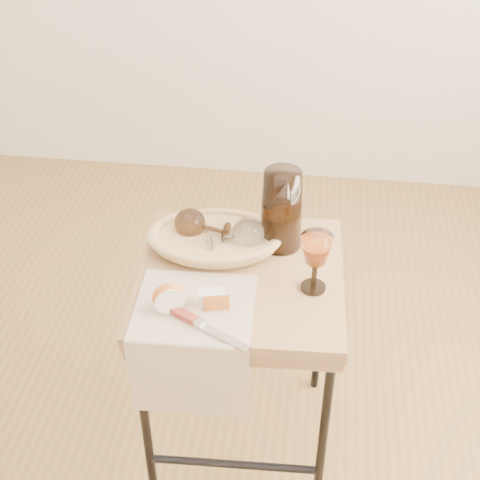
% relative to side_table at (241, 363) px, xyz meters
% --- Properties ---
extents(side_table, '(0.54, 0.54, 0.66)m').
position_rel_side_table_xyz_m(side_table, '(0.00, 0.00, 0.00)').
color(side_table, brown).
rests_on(side_table, floor).
extents(tea_towel, '(0.29, 0.26, 0.01)m').
position_rel_side_table_xyz_m(tea_towel, '(-0.09, -0.14, 0.33)').
color(tea_towel, beige).
rests_on(tea_towel, side_table).
extents(bread_basket, '(0.34, 0.25, 0.05)m').
position_rel_side_table_xyz_m(bread_basket, '(-0.08, 0.10, 0.35)').
color(bread_basket, '#A18144').
rests_on(bread_basket, side_table).
extents(goblet_lying_a, '(0.15, 0.12, 0.08)m').
position_rel_side_table_xyz_m(goblet_lying_a, '(-0.11, 0.11, 0.38)').
color(goblet_lying_a, brown).
rests_on(goblet_lying_a, bread_basket).
extents(goblet_lying_b, '(0.16, 0.14, 0.08)m').
position_rel_side_table_xyz_m(goblet_lying_b, '(-0.03, 0.08, 0.38)').
color(goblet_lying_b, white).
rests_on(goblet_lying_b, bread_basket).
extents(pitcher, '(0.20, 0.26, 0.26)m').
position_rel_side_table_xyz_m(pitcher, '(0.09, 0.14, 0.44)').
color(pitcher, black).
rests_on(pitcher, side_table).
extents(wine_goblet, '(0.08, 0.08, 0.16)m').
position_rel_side_table_xyz_m(wine_goblet, '(0.18, -0.03, 0.41)').
color(wine_goblet, white).
rests_on(wine_goblet, side_table).
extents(apple_half, '(0.09, 0.07, 0.07)m').
position_rel_side_table_xyz_m(apple_half, '(-0.15, -0.15, 0.37)').
color(apple_half, red).
rests_on(apple_half, tea_towel).
extents(apple_wedge, '(0.07, 0.05, 0.04)m').
position_rel_side_table_xyz_m(apple_wedge, '(-0.05, -0.13, 0.36)').
color(apple_wedge, white).
rests_on(apple_wedge, tea_towel).
extents(table_knife, '(0.21, 0.13, 0.02)m').
position_rel_side_table_xyz_m(table_knife, '(-0.06, -0.21, 0.34)').
color(table_knife, silver).
rests_on(table_knife, tea_towel).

